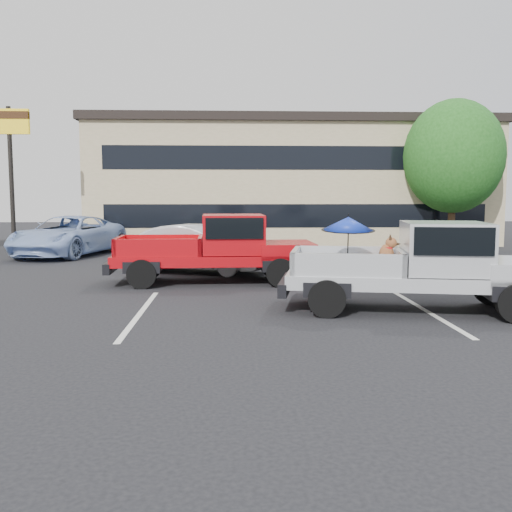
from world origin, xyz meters
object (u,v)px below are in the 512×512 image
object	(u,v)px
motel_sign	(10,140)
tree_back	(351,162)
silver_pickup	(432,262)
silver_sedan	(198,249)
blue_suv	(68,236)
red_pickup	(227,246)
tree_right	(454,157)

from	to	relation	value
motel_sign	tree_back	bearing A→B (deg)	32.01
tree_back	silver_pickup	xyz separation A→B (m)	(-2.92, -22.06, -3.36)
silver_sedan	blue_suv	size ratio (longest dim) A/B	0.79
tree_back	silver_sedan	bearing A→B (deg)	-117.65
motel_sign	silver_sedan	bearing A→B (deg)	-35.63
silver_sedan	silver_pickup	bearing A→B (deg)	-119.58
red_pickup	motel_sign	bearing A→B (deg)	136.51
tree_back	blue_suv	xyz separation A→B (m)	(-13.74, -10.18, -3.60)
motel_sign	tree_right	distance (m)	19.11
motel_sign	tree_back	xyz separation A→B (m)	(16.00, 10.00, -0.24)
silver_pickup	blue_suv	world-z (taller)	silver_pickup
motel_sign	tree_right	size ratio (longest dim) A/B	0.88
red_pickup	blue_suv	xyz separation A→B (m)	(-6.52, 7.64, -0.23)
tree_back	red_pickup	distance (m)	19.51
tree_right	silver_sedan	size ratio (longest dim) A/B	1.48
motel_sign	red_pickup	bearing A→B (deg)	-41.67
motel_sign	blue_suv	world-z (taller)	motel_sign
motel_sign	silver_sedan	distance (m)	10.38
silver_pickup	blue_suv	size ratio (longest dim) A/B	1.02
tree_back	red_pickup	bearing A→B (deg)	-112.07
motel_sign	blue_suv	distance (m)	4.46
tree_right	red_pickup	world-z (taller)	tree_right
red_pickup	blue_suv	distance (m)	10.04
red_pickup	silver_pickup	bearing A→B (deg)	-46.46
tree_right	red_pickup	bearing A→B (deg)	-136.17
motel_sign	red_pickup	size ratio (longest dim) A/B	1.03
motel_sign	silver_sedan	size ratio (longest dim) A/B	1.31
silver_pickup	blue_suv	xyz separation A→B (m)	(-10.83, 11.89, -0.24)
silver_pickup	red_pickup	world-z (taller)	silver_pickup
tree_right	silver_sedan	world-z (taller)	tree_right
tree_right	silver_pickup	distance (m)	15.58
tree_right	tree_back	size ratio (longest dim) A/B	0.95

